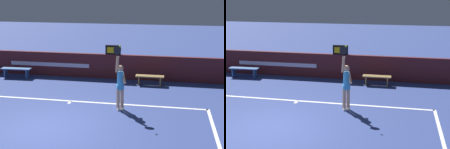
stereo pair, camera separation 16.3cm
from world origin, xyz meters
The scene contains 8 objects.
ground_plane centered at (0.00, 0.00, 0.00)m, with size 60.00×60.00×0.00m, color navy.
court_lines centered at (0.00, -0.25, 0.00)m, with size 10.87×5.81×0.00m.
back_wall centered at (0.00, 6.11, 0.62)m, with size 15.26×0.19×1.23m.
speed_display centered at (1.12, 6.11, 1.46)m, with size 0.75×0.15×0.46m.
tennis_player centered at (2.10, 2.02, 1.02)m, with size 0.53×0.49×2.48m.
tennis_ball centered at (2.14, 1.69, 2.48)m, with size 0.07×0.07×0.07m.
courtside_bench_near centered at (-3.74, 5.36, 0.38)m, with size 1.53×0.41×0.49m.
courtside_bench_far centered at (3.00, 5.30, 0.34)m, with size 1.32×0.36×0.46m.
Camera 1 is at (3.76, -8.88, 4.46)m, focal length 50.29 mm.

